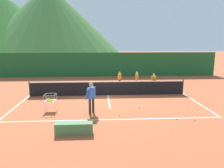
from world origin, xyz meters
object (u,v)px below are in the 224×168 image
object	(u,v)px
tennis_ball_6	(119,115)
tennis_ball_8	(84,100)
tennis_ball_7	(95,115)
tennis_ball_0	(140,108)
student_1	(137,78)
tennis_ball_1	(51,117)
courtside_bench	(74,128)
tennis_ball_2	(41,100)
tennis_ball_5	(93,97)
instructor	(91,95)
tennis_ball_4	(176,119)
student_0	(120,78)
student_2	(154,80)
tennis_ball_3	(195,120)
ball_cart	(50,100)
tennis_net	(108,88)

from	to	relation	value
tennis_ball_6	tennis_ball_8	bearing A→B (deg)	123.13
tennis_ball_7	tennis_ball_0	bearing A→B (deg)	25.09
student_1	tennis_ball_1	world-z (taller)	student_1
tennis_ball_0	courtside_bench	distance (m)	4.57
tennis_ball_2	tennis_ball_5	distance (m)	3.25
instructor	tennis_ball_4	distance (m)	4.35
student_0	student_2	bearing A→B (deg)	-27.29
student_2	tennis_ball_1	xyz separation A→B (m)	(-6.51, -5.74, -0.72)
tennis_ball_1	tennis_ball_8	bearing A→B (deg)	65.51
student_1	tennis_ball_3	distance (m)	7.85
tennis_ball_0	tennis_ball_4	xyz separation A→B (m)	(1.43, -1.87, 0.00)
student_1	tennis_ball_0	distance (m)	5.78
tennis_ball_0	tennis_ball_2	size ratio (longest dim) A/B	1.00
ball_cart	tennis_ball_6	distance (m)	3.78
ball_cart	tennis_ball_5	bearing A→B (deg)	49.40
tennis_net	tennis_ball_5	xyz separation A→B (m)	(-1.00, -0.60, -0.47)
student_1	tennis_ball_4	size ratio (longest dim) A/B	18.23
instructor	tennis_ball_7	size ratio (longest dim) A/B	23.76
tennis_ball_3	tennis_ball_8	size ratio (longest dim) A/B	1.00
tennis_net	tennis_ball_5	bearing A→B (deg)	-149.16
ball_cart	tennis_ball_4	bearing A→B (deg)	-15.38
ball_cart	tennis_ball_7	xyz separation A→B (m)	(2.39, -1.01, -0.55)
tennis_ball_6	tennis_ball_7	size ratio (longest dim) A/B	1.00
instructor	tennis_ball_8	bearing A→B (deg)	102.95
tennis_ball_4	tennis_ball_6	world-z (taller)	same
instructor	tennis_ball_0	size ratio (longest dim) A/B	23.76
tennis_ball_8	tennis_ball_3	bearing A→B (deg)	-35.03
student_0	student_2	distance (m)	2.80
student_2	ball_cart	bearing A→B (deg)	-145.29
tennis_ball_3	student_1	bearing A→B (deg)	100.51
student_2	tennis_ball_6	size ratio (longest dim) A/B	18.43
student_2	courtside_bench	distance (m)	9.33
student_0	tennis_ball_2	size ratio (longest dim) A/B	18.12
tennis_ball_5	instructor	bearing A→B (deg)	-89.96
student_2	tennis_ball_0	world-z (taller)	student_2
tennis_ball_3	student_0	bearing A→B (deg)	109.78
tennis_ball_8	courtside_bench	world-z (taller)	courtside_bench
student_2	tennis_ball_1	bearing A→B (deg)	-138.60
tennis_ball_1	courtside_bench	xyz separation A→B (m)	(1.32, -2.00, 0.20)
instructor	tennis_ball_1	world-z (taller)	instructor
tennis_ball_3	tennis_ball_5	xyz separation A→B (m)	(-4.90, 4.43, 0.00)
tennis_ball_8	ball_cart	bearing A→B (deg)	-129.67
tennis_ball_7	tennis_ball_8	distance (m)	3.06
tennis_ball_0	tennis_ball_3	bearing A→B (deg)	-41.77
tennis_ball_8	tennis_ball_1	bearing A→B (deg)	-114.49
tennis_ball_6	tennis_ball_8	world-z (taller)	same
tennis_ball_3	tennis_ball_0	bearing A→B (deg)	138.23
tennis_ball_5	tennis_ball_4	bearing A→B (deg)	-46.48
tennis_net	student_2	bearing A→B (deg)	23.12
ball_cart	tennis_ball_8	size ratio (longest dim) A/B	13.22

